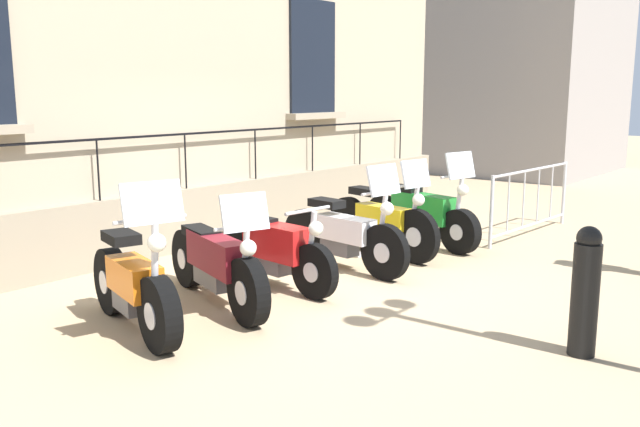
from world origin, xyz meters
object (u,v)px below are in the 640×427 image
object	(u,v)px
motorcycle_green	(421,215)
bollard	(585,291)
motorcycle_maroon	(216,264)
motorcycle_yellow	(382,222)
motorcycle_red	(275,251)
crowd_barrier	(531,199)
motorcycle_orange	(134,287)
motorcycle_white	(344,235)

from	to	relation	value
motorcycle_green	bollard	xyz separation A→B (m)	(3.23, -2.72, 0.12)
motorcycle_maroon	motorcycle_yellow	size ratio (longest dim) A/B	1.08
motorcycle_red	bollard	world-z (taller)	bollard
motorcycle_green	crowd_barrier	world-z (taller)	motorcycle_green
motorcycle_yellow	motorcycle_green	world-z (taller)	motorcycle_green
motorcycle_maroon	motorcycle_green	bearing A→B (deg)	87.26
motorcycle_maroon	bollard	world-z (taller)	motorcycle_maroon
motorcycle_maroon	motorcycle_yellow	bearing A→B (deg)	87.97
motorcycle_maroon	crowd_barrier	size ratio (longest dim) A/B	0.84
motorcycle_orange	bollard	distance (m)	3.98
motorcycle_yellow	crowd_barrier	size ratio (longest dim) A/B	0.78
motorcycle_green	motorcycle_red	bearing A→B (deg)	-92.91
motorcycle_white	motorcycle_red	bearing A→B (deg)	-97.13
motorcycle_white	motorcycle_orange	bearing A→B (deg)	-92.81
motorcycle_red	motorcycle_orange	bearing A→B (deg)	-90.23
crowd_barrier	motorcycle_white	bearing A→B (deg)	-105.63
motorcycle_orange	motorcycle_yellow	world-z (taller)	motorcycle_orange
bollard	motorcycle_green	bearing A→B (deg)	139.91
motorcycle_maroon	motorcycle_red	world-z (taller)	motorcycle_maroon
crowd_barrier	bollard	distance (m)	4.93
motorcycle_maroon	motorcycle_white	bearing A→B (deg)	85.02
motorcycle_green	motorcycle_yellow	bearing A→B (deg)	-95.05
motorcycle_maroon	motorcycle_white	xyz separation A→B (m)	(0.17, 1.96, 0.01)
motorcycle_white	bollard	xyz separation A→B (m)	(3.24, -0.90, 0.12)
crowd_barrier	bollard	size ratio (longest dim) A/B	2.28
motorcycle_red	bollard	size ratio (longest dim) A/B	1.72
motorcycle_white	motorcycle_yellow	bearing A→B (deg)	94.18
motorcycle_yellow	bollard	world-z (taller)	motorcycle_yellow
motorcycle_orange	motorcycle_yellow	bearing A→B (deg)	88.85
motorcycle_orange	motorcycle_red	size ratio (longest dim) A/B	0.98
motorcycle_white	motorcycle_green	size ratio (longest dim) A/B	0.97
motorcycle_orange	motorcycle_red	xyz separation A→B (m)	(0.01, 1.87, -0.00)
bollard	motorcycle_red	bearing A→B (deg)	-176.50
motorcycle_green	crowd_barrier	xyz separation A→B (m)	(0.96, 1.65, 0.12)
motorcycle_green	crowd_barrier	size ratio (longest dim) A/B	0.84
motorcycle_white	motorcycle_green	world-z (taller)	motorcycle_green
motorcycle_maroon	crowd_barrier	xyz separation A→B (m)	(1.14, 5.43, 0.13)
motorcycle_orange	bollard	bearing A→B (deg)	31.55
motorcycle_maroon	crowd_barrier	bearing A→B (deg)	78.13
motorcycle_green	motorcycle_orange	bearing A→B (deg)	-91.87
motorcycle_orange	motorcycle_white	bearing A→B (deg)	87.19
crowd_barrier	bollard	world-z (taller)	bollard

